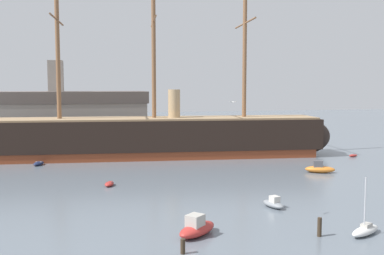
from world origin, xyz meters
TOP-DOWN VIEW (x-y plane):
  - tall_ship at (-5.33, 57.40)m, footprint 75.31×18.06m
  - motorboat_foreground_left at (-8.08, 11.43)m, footprint 4.86×4.68m
  - sailboat_foreground_right at (6.93, 8.21)m, footprint 4.19×3.06m
  - motorboat_near_centre at (2.47, 18.87)m, footprint 2.15×3.44m
  - dinghy_alongside_bow at (-14.84, 34.10)m, footprint 1.72×2.69m
  - motorboat_alongside_stern at (17.54, 36.48)m, footprint 4.89×3.51m
  - dinghy_far_left at (-25.76, 53.00)m, footprint 2.19×3.05m
  - dinghy_far_right at (31.55, 49.64)m, footprint 2.13×1.36m
  - mooring_piling_nearest at (-10.24, 7.25)m, footprint 0.39×0.39m
  - mooring_piling_right_pair at (2.65, 8.74)m, footprint 0.39×0.39m
  - dockside_warehouse_left at (-23.72, 77.15)m, footprint 41.75×12.44m
  - seagull_in_flight at (-3.87, 14.17)m, footprint 0.95×0.75m

SIDE VIEW (x-z plane):
  - dinghy_far_right at x=31.55m, z-range 0.00..0.47m
  - dinghy_alongside_bow at x=-14.84m, z-range 0.00..0.59m
  - dinghy_far_left at x=-25.76m, z-range 0.00..0.66m
  - sailboat_foreground_right at x=6.93m, z-range -2.23..3.13m
  - motorboat_near_centre at x=2.47m, z-range -0.20..1.14m
  - mooring_piling_nearest at x=-10.24m, z-range 0.00..1.24m
  - motorboat_alongside_stern at x=17.54m, z-range -0.28..1.61m
  - motorboat_foreground_left at x=-8.08m, z-range -0.30..1.71m
  - mooring_piling_right_pair at x=2.65m, z-range 0.00..1.73m
  - tall_ship at x=-5.33m, z-range -14.16..22.06m
  - dockside_warehouse_left at x=-23.72m, z-range -3.31..15.56m
  - seagull_in_flight at x=-3.87m, z-range 11.91..12.04m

